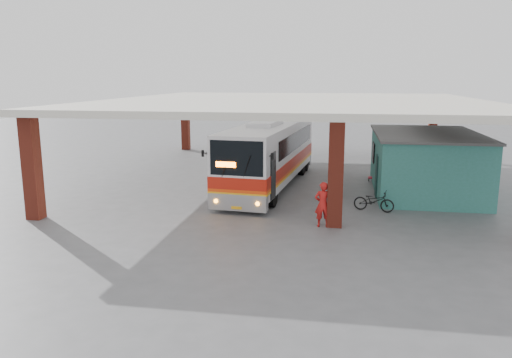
{
  "coord_description": "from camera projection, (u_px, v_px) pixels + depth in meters",
  "views": [
    {
      "loc": [
        3.13,
        -22.57,
        5.88
      ],
      "look_at": [
        -0.71,
        0.0,
        1.21
      ],
      "focal_mm": 35.0,
      "sensor_mm": 36.0,
      "label": 1
    }
  ],
  "objects": [
    {
      "name": "canopy_roof",
      "position": [
        295.0,
        102.0,
        28.78
      ],
      "size": [
        21.0,
        23.0,
        0.3
      ],
      "primitive_type": "cube",
      "color": "silver",
      "rests_on": "brick_columns"
    },
    {
      "name": "brick_columns",
      "position": [
        309.0,
        145.0,
        27.65
      ],
      "size": [
        20.1,
        21.6,
        4.35
      ],
      "color": "maroon",
      "rests_on": "ground"
    },
    {
      "name": "coach_bus",
      "position": [
        270.0,
        153.0,
        27.11
      ],
      "size": [
        3.77,
        12.77,
        3.67
      ],
      "rotation": [
        0.0,
        0.0,
        -0.09
      ],
      "color": "silver",
      "rests_on": "ground"
    },
    {
      "name": "pedestrian",
      "position": [
        323.0,
        204.0,
        19.84
      ],
      "size": [
        0.74,
        0.55,
        1.84
      ],
      "primitive_type": "imported",
      "rotation": [
        0.0,
        0.0,
        3.32
      ],
      "color": "#B31916",
      "rests_on": "ground"
    },
    {
      "name": "shop_building",
      "position": [
        425.0,
        162.0,
        25.81
      ],
      "size": [
        5.2,
        8.2,
        3.11
      ],
      "color": "#2F7564",
      "rests_on": "ground"
    },
    {
      "name": "red_chair",
      "position": [
        374.0,
        175.0,
        28.53
      ],
      "size": [
        0.45,
        0.45,
        0.84
      ],
      "rotation": [
        0.0,
        0.0,
        -0.01
      ],
      "color": "red",
      "rests_on": "ground"
    },
    {
      "name": "motorcycle",
      "position": [
        374.0,
        201.0,
        22.25
      ],
      "size": [
        1.89,
        1.05,
        0.94
      ],
      "primitive_type": "imported",
      "rotation": [
        0.0,
        0.0,
        1.32
      ],
      "color": "black",
      "rests_on": "ground"
    },
    {
      "name": "ground",
      "position": [
        271.0,
        205.0,
        23.49
      ],
      "size": [
        90.0,
        90.0,
        0.0
      ],
      "primitive_type": "plane",
      "color": "#515154",
      "rests_on": "ground"
    }
  ]
}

